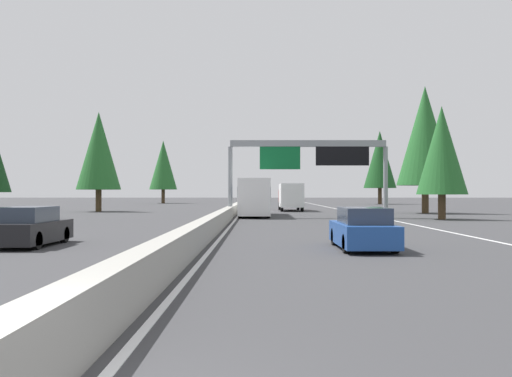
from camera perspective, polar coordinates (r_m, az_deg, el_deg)
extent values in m
plane|color=#38383A|center=(64.62, -1.49, -2.19)|extent=(320.00, 320.00, 0.00)
cube|color=#9E9B93|center=(84.61, -1.30, -1.47)|extent=(180.00, 0.56, 0.90)
cube|color=silver|center=(75.21, 7.55, -1.93)|extent=(160.00, 0.16, 0.01)
cube|color=silver|center=(74.61, -1.07, -1.95)|extent=(160.00, 0.16, 0.01)
cylinder|color=gray|center=(44.48, -2.64, 0.64)|extent=(0.36, 0.36, 5.64)
cylinder|color=gray|center=(45.56, 13.03, 0.63)|extent=(0.36, 0.36, 5.64)
cube|color=gray|center=(44.76, 5.29, 4.57)|extent=(0.50, 12.32, 0.50)
cube|color=#0C602D|center=(44.39, 2.45, 3.19)|extent=(0.12, 3.20, 1.90)
cube|color=black|center=(44.86, 8.77, 3.28)|extent=(0.16, 4.20, 1.50)
cube|color=#1E4793|center=(20.18, 10.79, -4.56)|extent=(4.40, 1.80, 0.76)
cube|color=#2D3847|center=(19.93, 10.90, -2.71)|extent=(2.46, 1.51, 0.56)
cylinder|color=black|center=(21.46, 8.01, -4.88)|extent=(0.64, 0.22, 0.64)
cylinder|color=black|center=(21.73, 12.16, -4.82)|extent=(0.64, 0.22, 0.64)
cylinder|color=black|center=(18.68, 9.19, -5.54)|extent=(0.64, 0.22, 0.64)
cylinder|color=black|center=(18.99, 13.93, -5.45)|extent=(0.64, 0.22, 0.64)
cube|color=white|center=(47.84, -0.16, -0.83)|extent=(11.50, 2.50, 2.90)
cube|color=#2D3847|center=(47.83, -0.16, -0.40)|extent=(11.04, 2.55, 0.84)
cylinder|color=black|center=(51.90, -1.35, -2.07)|extent=(1.00, 0.30, 1.00)
cylinder|color=black|center=(51.89, 1.09, -2.07)|extent=(1.00, 0.30, 1.00)
cylinder|color=black|center=(43.86, -1.63, -2.37)|extent=(1.00, 0.30, 1.00)
cylinder|color=black|center=(43.84, 1.25, -2.37)|extent=(1.00, 0.30, 1.00)
cube|color=white|center=(60.71, 3.58, -0.70)|extent=(6.12, 2.40, 2.50)
cube|color=maroon|center=(64.95, 3.36, -0.95)|extent=(2.38, 2.30, 1.90)
cylinder|color=black|center=(64.75, 2.43, -1.79)|extent=(0.90, 0.28, 0.90)
cylinder|color=black|center=(64.87, 4.30, -1.78)|extent=(0.90, 0.28, 0.90)
cylinder|color=black|center=(58.98, 2.65, -1.92)|extent=(0.90, 0.28, 0.90)
cylinder|color=black|center=(59.10, 4.70, -1.92)|extent=(0.90, 0.28, 0.90)
cube|color=#1E4793|center=(96.21, 0.00, -1.30)|extent=(4.40, 1.80, 0.76)
cube|color=#2D3847|center=(95.99, 0.00, -0.90)|extent=(2.46, 1.51, 0.56)
cylinder|color=black|center=(97.63, -0.46, -1.41)|extent=(0.64, 0.22, 0.64)
cylinder|color=black|center=(97.62, 0.47, -1.41)|extent=(0.64, 0.22, 0.64)
cylinder|color=black|center=(94.81, -0.48, -1.44)|extent=(0.64, 0.22, 0.64)
cylinder|color=black|center=(94.81, 0.48, -1.44)|extent=(0.64, 0.22, 0.64)
cube|color=#2D6B38|center=(123.09, 0.09, -1.07)|extent=(5.60, 2.00, 0.70)
cube|color=#2D6B38|center=(124.09, 0.09, -0.70)|extent=(2.24, 1.84, 0.90)
cube|color=#2D3847|center=(124.09, 0.09, -0.65)|extent=(2.02, 1.92, 0.41)
cylinder|color=black|center=(124.94, -0.31, -1.16)|extent=(0.80, 0.28, 0.80)
cylinder|color=black|center=(124.94, 0.48, -1.16)|extent=(0.80, 0.28, 0.80)
cylinder|color=black|center=(121.25, -0.32, -1.18)|extent=(0.80, 0.28, 0.80)
cylinder|color=black|center=(121.24, 0.49, -1.18)|extent=(0.80, 0.28, 0.80)
cube|color=black|center=(22.61, -21.98, -4.09)|extent=(4.40, 1.80, 0.76)
cube|color=#2D3847|center=(22.37, -22.19, -2.44)|extent=(2.46, 1.51, 0.56)
cylinder|color=black|center=(24.22, -22.46, -4.34)|extent=(0.64, 0.22, 0.64)
cylinder|color=black|center=(23.66, -18.92, -4.44)|extent=(0.64, 0.22, 0.64)
cylinder|color=black|center=(21.03, -21.44, -4.94)|extent=(0.64, 0.22, 0.64)
cylinder|color=#4C3823|center=(43.86, 18.37, -1.79)|extent=(0.56, 0.56, 1.86)
cone|color=#236028|center=(43.96, 18.36, 3.72)|extent=(3.72, 3.72, 6.59)
cylinder|color=#4C3823|center=(56.38, 16.82, -1.06)|extent=(0.65, 0.65, 2.70)
cone|color=#236028|center=(56.64, 16.81, 5.17)|extent=(5.40, 5.40, 9.58)
cylinder|color=#4C3823|center=(99.75, 12.48, -0.75)|extent=(0.67, 0.67, 2.81)
cone|color=#194C1E|center=(99.91, 12.47, 2.91)|extent=(5.61, 5.61, 9.95)
cylinder|color=#4C3823|center=(61.28, -15.71, -1.19)|extent=(0.61, 0.61, 2.32)
cone|color=#236028|center=(61.43, -15.70, 3.73)|extent=(4.63, 4.63, 8.21)
cylinder|color=#4C3823|center=(106.46, -9.42, -0.79)|extent=(0.64, 0.64, 2.59)
cone|color=#236028|center=(106.58, -9.41, 2.37)|extent=(5.18, 5.18, 9.19)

